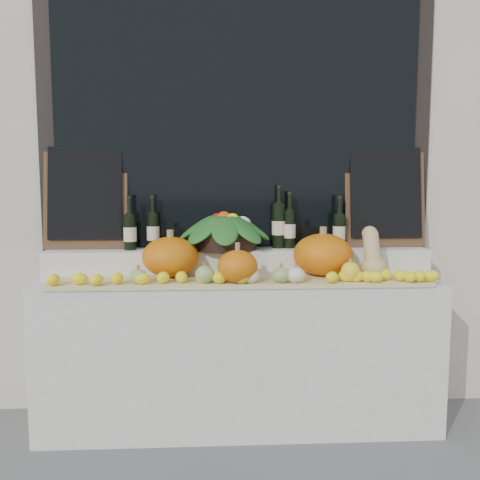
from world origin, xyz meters
name	(u,v)px	position (x,y,z in m)	size (l,w,h in m)	color
storefront_facade	(234,64)	(0.00, 2.25, 2.25)	(7.00, 0.94, 4.50)	beige
display_sill	(239,352)	(0.00, 1.52, 0.44)	(2.30, 0.55, 0.88)	silver
rear_tier	(238,262)	(0.00, 1.68, 0.96)	(2.30, 0.25, 0.16)	silver
straw_bedding	(240,281)	(0.00, 1.40, 0.89)	(2.10, 0.32, 0.03)	tan
pumpkin_left	(171,257)	(-0.40, 1.50, 1.02)	(0.32, 0.32, 0.23)	orange
pumpkin_right	(323,255)	(0.48, 1.49, 1.03)	(0.34, 0.34, 0.24)	orange
pumpkin_center	(238,266)	(-0.02, 1.31, 0.99)	(0.22, 0.22, 0.18)	orange
butternut_squash	(372,256)	(0.75, 1.40, 1.03)	(0.14, 0.21, 0.29)	tan
decorative_gourds	(256,273)	(0.08, 1.29, 0.96)	(1.25, 0.14, 0.17)	#2F6C20
lemon_heap	(242,277)	(0.00, 1.29, 0.94)	(2.20, 0.16, 0.06)	yellow
produce_bowl	(224,230)	(-0.08, 1.66, 1.15)	(0.59, 0.59, 0.24)	black
wine_bottle_far_left	(130,232)	(-0.65, 1.66, 1.15)	(0.08, 0.08, 0.32)	black
wine_bottle_near_left	(153,231)	(-0.51, 1.71, 1.15)	(0.08, 0.08, 0.32)	black
wine_bottle_tall	(279,225)	(0.25, 1.70, 1.18)	(0.08, 0.08, 0.38)	black
wine_bottle_near_right	(289,228)	(0.32, 1.70, 1.16)	(0.08, 0.08, 0.34)	black
wine_bottle_far_right	(339,231)	(0.62, 1.68, 1.15)	(0.08, 0.08, 0.32)	black
chalkboard_left	(85,196)	(-0.92, 1.74, 1.36)	(0.50, 0.12, 0.62)	#4C331E
chalkboard_right	(385,195)	(0.92, 1.74, 1.36)	(0.50, 0.12, 0.62)	#4C331E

